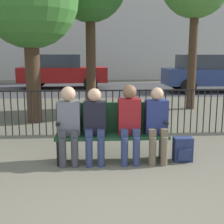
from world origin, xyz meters
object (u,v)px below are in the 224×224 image
at_px(seated_person_1, 95,122).
at_px(parked_car_0, 210,73).
at_px(backpack, 183,149).
at_px(seated_person_3, 157,121).
at_px(parked_car_1, 62,71).
at_px(park_bench, 112,130).
at_px(seated_person_2, 129,120).
at_px(tree_1, 29,1).
at_px(seated_person_0, 69,121).

height_order(seated_person_1, parked_car_0, parked_car_0).
bearing_deg(backpack, parked_car_0, 67.05).
distance_m(seated_person_3, parked_car_1, 10.89).
distance_m(park_bench, seated_person_3, 0.73).
distance_m(seated_person_2, seated_person_3, 0.43).
bearing_deg(seated_person_2, seated_person_1, -179.68).
relative_size(seated_person_2, seated_person_3, 1.04).
bearing_deg(tree_1, backpack, -46.74).
height_order(backpack, tree_1, tree_1).
distance_m(seated_person_3, parked_car_0, 9.76).
distance_m(seated_person_0, backpack, 1.86).
xyz_separation_m(seated_person_0, tree_1, (-1.09, 3.06, 2.22)).
bearing_deg(seated_person_2, parked_car_1, 101.03).
distance_m(seated_person_1, tree_1, 4.07).
relative_size(seated_person_0, backpack, 3.12).
bearing_deg(seated_person_1, seated_person_0, 179.73).
xyz_separation_m(seated_person_1, seated_person_3, (0.96, 0.00, -0.00)).
xyz_separation_m(park_bench, backpack, (1.13, -0.13, -0.31)).
distance_m(seated_person_2, tree_1, 4.27).
distance_m(seated_person_2, parked_car_0, 9.94).
bearing_deg(seated_person_2, parked_car_0, 62.47).
relative_size(seated_person_0, tree_1, 0.29).
bearing_deg(seated_person_0, park_bench, 10.97).
xyz_separation_m(park_bench, seated_person_0, (-0.66, -0.13, 0.19)).
height_order(park_bench, tree_1, tree_1).
height_order(seated_person_0, backpack, seated_person_0).
relative_size(seated_person_1, seated_person_3, 0.99).
xyz_separation_m(seated_person_0, parked_car_0, (5.53, 8.82, 0.16)).
distance_m(backpack, parked_car_1, 11.01).
bearing_deg(park_bench, backpack, -6.59).
distance_m(seated_person_1, seated_person_3, 0.96).
height_order(seated_person_2, parked_car_1, parked_car_1).
relative_size(seated_person_1, tree_1, 0.29).
distance_m(seated_person_1, seated_person_2, 0.54).
height_order(tree_1, parked_car_0, tree_1).
xyz_separation_m(seated_person_1, seated_person_2, (0.54, 0.00, 0.03)).
bearing_deg(parked_car_0, seated_person_1, -120.19).
relative_size(seated_person_3, tree_1, 0.29).
xyz_separation_m(seated_person_2, parked_car_0, (4.60, 8.82, 0.15)).
bearing_deg(park_bench, seated_person_3, -10.62).
bearing_deg(parked_car_0, park_bench, -119.23).
height_order(seated_person_1, seated_person_3, seated_person_3).
height_order(seated_person_3, parked_car_1, parked_car_1).
bearing_deg(seated_person_2, seated_person_0, -179.93).
xyz_separation_m(park_bench, tree_1, (-1.75, 2.93, 2.40)).
relative_size(park_bench, seated_person_3, 1.49).
bearing_deg(parked_car_1, park_bench, -80.25).
xyz_separation_m(park_bench, seated_person_3, (0.70, -0.13, 0.16)).
bearing_deg(seated_person_0, seated_person_2, 0.07).
relative_size(park_bench, parked_car_1, 0.42).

